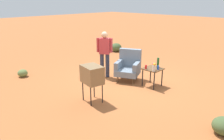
% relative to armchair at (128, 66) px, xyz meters
% --- Properties ---
extents(ground_plane, '(60.00, 60.00, 0.00)m').
position_rel_armchair_xyz_m(ground_plane, '(0.02, -0.13, -0.50)').
color(ground_plane, '#AD6033').
extents(armchair, '(1.02, 1.03, 1.06)m').
position_rel_armchair_xyz_m(armchair, '(0.00, 0.00, 0.00)').
color(armchair, brown).
rests_on(armchair, ground).
extents(side_table, '(0.56, 0.56, 0.60)m').
position_rel_armchair_xyz_m(side_table, '(0.94, 0.09, 0.02)').
color(side_table, black).
rests_on(side_table, ground).
extents(tv_on_stand, '(0.67, 0.54, 1.03)m').
position_rel_armchair_xyz_m(tv_on_stand, '(0.42, -2.01, 0.28)').
color(tv_on_stand, black).
rests_on(tv_on_stand, ground).
extents(person_standing, '(0.47, 0.39, 1.64)m').
position_rel_armchair_xyz_m(person_standing, '(-0.82, -0.36, 0.44)').
color(person_standing, '#2D3347').
rests_on(person_standing, ground).
extents(soda_can_red, '(0.07, 0.07, 0.12)m').
position_rel_armchair_xyz_m(soda_can_red, '(0.81, -0.11, 0.16)').
color(soda_can_red, red).
rests_on(soda_can_red, side_table).
extents(soda_can_blue, '(0.07, 0.07, 0.12)m').
position_rel_armchair_xyz_m(soda_can_blue, '(1.12, 0.10, 0.16)').
color(soda_can_blue, blue).
rests_on(soda_can_blue, side_table).
extents(bottle_short_clear, '(0.06, 0.06, 0.20)m').
position_rel_armchair_xyz_m(bottle_short_clear, '(1.05, -0.01, 0.20)').
color(bottle_short_clear, silver).
rests_on(bottle_short_clear, side_table).
extents(bottle_wine_green, '(0.07, 0.07, 0.32)m').
position_rel_armchair_xyz_m(bottle_wine_green, '(1.00, 0.28, 0.26)').
color(bottle_wine_green, '#1E5623').
rests_on(bottle_wine_green, side_table).
extents(flower_vase, '(0.14, 0.10, 0.27)m').
position_rel_armchair_xyz_m(flower_vase, '(1.14, -0.15, 0.25)').
color(flower_vase, silver).
rests_on(flower_vase, side_table).
extents(shrub_near, '(0.49, 0.49, 0.38)m').
position_rel_armchair_xyz_m(shrub_near, '(3.58, -1.11, -0.31)').
color(shrub_near, '#475B33').
rests_on(shrub_near, ground).
extents(shrub_mid, '(0.58, 0.58, 0.45)m').
position_rel_armchair_xyz_m(shrub_mid, '(-3.32, 2.89, -0.28)').
color(shrub_mid, '#475B33').
rests_on(shrub_mid, ground).
extents(shrub_lone, '(0.35, 0.35, 0.27)m').
position_rel_armchair_xyz_m(shrub_lone, '(-2.96, -2.46, -0.36)').
color(shrub_lone, olive).
rests_on(shrub_lone, ground).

